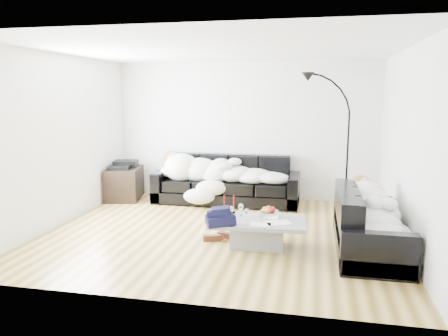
% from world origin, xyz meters
% --- Properties ---
extents(ground, '(5.00, 5.00, 0.00)m').
position_xyz_m(ground, '(0.00, 0.00, 0.00)').
color(ground, olive).
rests_on(ground, ground).
extents(wall_back, '(5.00, 0.02, 2.60)m').
position_xyz_m(wall_back, '(0.00, 2.25, 1.30)').
color(wall_back, silver).
rests_on(wall_back, ground).
extents(wall_left, '(0.02, 4.50, 2.60)m').
position_xyz_m(wall_left, '(-2.50, 0.00, 1.30)').
color(wall_left, silver).
rests_on(wall_left, ground).
extents(wall_right, '(0.02, 4.50, 2.60)m').
position_xyz_m(wall_right, '(2.50, 0.00, 1.30)').
color(wall_right, silver).
rests_on(wall_right, ground).
extents(ceiling, '(5.00, 5.00, 0.00)m').
position_xyz_m(ceiling, '(0.00, 0.00, 2.60)').
color(ceiling, white).
rests_on(ceiling, ground).
extents(sofa_back, '(2.66, 0.92, 0.87)m').
position_xyz_m(sofa_back, '(-0.26, 1.74, 0.43)').
color(sofa_back, black).
rests_on(sofa_back, ground).
extents(sofa_right, '(0.83, 1.94, 0.78)m').
position_xyz_m(sofa_right, '(2.05, -0.36, 0.39)').
color(sofa_right, black).
rests_on(sofa_right, ground).
extents(sleeper_back, '(2.25, 0.78, 0.45)m').
position_xyz_m(sleeper_back, '(-0.26, 1.69, 0.64)').
color(sleeper_back, white).
rests_on(sleeper_back, sofa_back).
extents(sleeper_right, '(0.70, 1.66, 0.41)m').
position_xyz_m(sleeper_right, '(2.05, -0.36, 0.62)').
color(sleeper_right, white).
rests_on(sleeper_right, sofa_right).
extents(teal_cushion, '(0.42, 0.38, 0.20)m').
position_xyz_m(teal_cushion, '(1.99, 0.24, 0.72)').
color(teal_cushion, '#0F5969').
rests_on(teal_cushion, sofa_right).
extents(coffee_table, '(1.29, 0.80, 0.36)m').
position_xyz_m(coffee_table, '(0.62, -0.51, 0.18)').
color(coffee_table, '#939699').
rests_on(coffee_table, ground).
extents(fruit_bowl, '(0.27, 0.27, 0.15)m').
position_xyz_m(fruit_bowl, '(0.76, -0.34, 0.44)').
color(fruit_bowl, white).
rests_on(fruit_bowl, coffee_table).
extents(wine_glass_a, '(0.09, 0.09, 0.17)m').
position_xyz_m(wine_glass_a, '(0.37, -0.37, 0.45)').
color(wine_glass_a, white).
rests_on(wine_glass_a, coffee_table).
extents(wine_glass_b, '(0.08, 0.08, 0.15)m').
position_xyz_m(wine_glass_b, '(0.26, -0.46, 0.44)').
color(wine_glass_b, white).
rests_on(wine_glass_b, coffee_table).
extents(wine_glass_c, '(0.07, 0.07, 0.15)m').
position_xyz_m(wine_glass_c, '(0.48, -0.54, 0.44)').
color(wine_glass_c, white).
rests_on(wine_glass_c, coffee_table).
extents(candle_left, '(0.06, 0.06, 0.25)m').
position_xyz_m(candle_left, '(0.13, -0.29, 0.49)').
color(candle_left, maroon).
rests_on(candle_left, coffee_table).
extents(candle_right, '(0.05, 0.05, 0.25)m').
position_xyz_m(candle_right, '(0.25, -0.25, 0.49)').
color(candle_right, maroon).
rests_on(candle_right, coffee_table).
extents(newspaper_a, '(0.39, 0.36, 0.01)m').
position_xyz_m(newspaper_a, '(0.90, -0.60, 0.37)').
color(newspaper_a, silver).
rests_on(newspaper_a, coffee_table).
extents(newspaper_b, '(0.28, 0.21, 0.01)m').
position_xyz_m(newspaper_b, '(0.69, -0.73, 0.37)').
color(newspaper_b, silver).
rests_on(newspaper_b, coffee_table).
extents(navy_jacket, '(0.43, 0.38, 0.19)m').
position_xyz_m(navy_jacket, '(0.14, -0.78, 0.54)').
color(navy_jacket, black).
rests_on(navy_jacket, coffee_table).
extents(shoes, '(0.44, 0.34, 0.09)m').
position_xyz_m(shoes, '(0.06, -0.34, 0.05)').
color(shoes, '#472311').
rests_on(shoes, ground).
extents(av_cabinet, '(0.77, 0.98, 0.60)m').
position_xyz_m(av_cabinet, '(-2.25, 1.65, 0.30)').
color(av_cabinet, black).
rests_on(av_cabinet, ground).
extents(stereo, '(0.50, 0.43, 0.13)m').
position_xyz_m(stereo, '(-2.25, 1.65, 0.67)').
color(stereo, black).
rests_on(stereo, av_cabinet).
extents(floor_lamp, '(0.81, 0.51, 2.09)m').
position_xyz_m(floor_lamp, '(1.88, 1.79, 1.04)').
color(floor_lamp, black).
rests_on(floor_lamp, ground).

